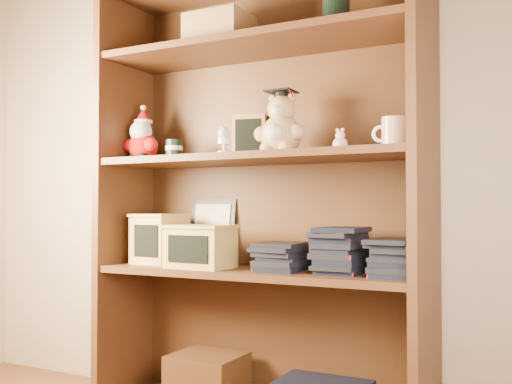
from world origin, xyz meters
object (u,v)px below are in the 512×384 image
at_px(bookcase, 262,204).
at_px(grad_teddy_bear, 280,129).
at_px(teacher_mug, 394,133).
at_px(treats_box, 160,238).

height_order(bookcase, grad_teddy_bear, bookcase).
distance_m(teacher_mug, treats_box, 0.97).
bearing_deg(bookcase, treats_box, -172.94).
xyz_separation_m(bookcase, teacher_mug, (0.49, -0.05, 0.22)).
height_order(bookcase, treats_box, bookcase).
height_order(teacher_mug, treats_box, teacher_mug).
bearing_deg(bookcase, grad_teddy_bear, -29.52).
relative_size(bookcase, teacher_mug, 14.21).
xyz_separation_m(bookcase, grad_teddy_bear, (0.10, -0.06, 0.26)).
relative_size(grad_teddy_bear, teacher_mug, 2.01).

